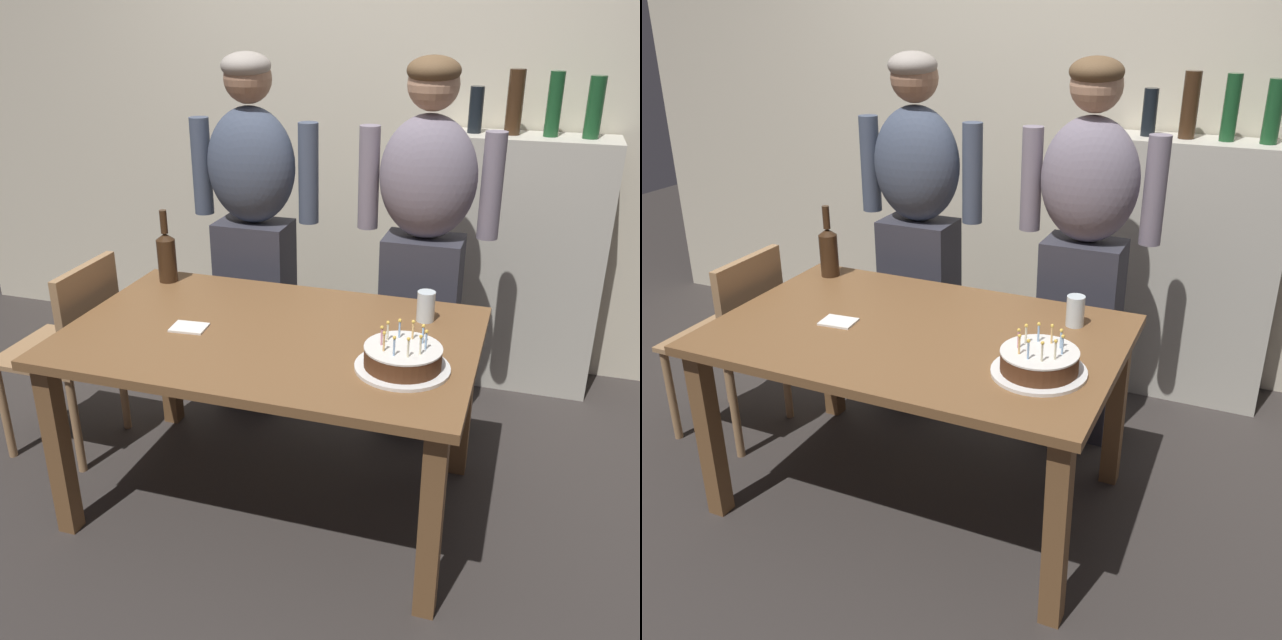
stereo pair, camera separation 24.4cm
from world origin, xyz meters
The scene contains 11 objects.
ground_plane centered at (0.00, 0.00, 0.00)m, with size 10.00×10.00×0.00m, color #332D2B.
back_wall centered at (0.00, 1.55, 1.30)m, with size 5.20×0.10×2.60m, color beige.
dining_table centered at (0.00, 0.00, 0.64)m, with size 1.50×0.96×0.74m.
birthday_cake centered at (0.52, -0.14, 0.78)m, with size 0.32×0.32×0.15m.
water_glass_near centered at (0.52, 0.28, 0.80)m, with size 0.07×0.07×0.12m, color silver.
wine_bottle centered at (-0.61, 0.36, 0.86)m, with size 0.08×0.08×0.31m.
napkin_stack centered at (-0.30, -0.06, 0.74)m, with size 0.13×0.10×0.01m, color white.
person_man_bearded centered at (-0.37, 0.75, 0.87)m, with size 0.61×0.27×1.66m.
person_woman_cardigan centered at (0.42, 0.75, 0.87)m, with size 0.61×0.27×1.66m.
dining_chair centered at (-0.95, 0.10, 0.52)m, with size 0.42×0.42×0.87m.
shelf_cabinet centered at (0.80, 1.33, 0.65)m, with size 0.82×0.30×1.57m.
Camera 2 is at (1.11, -2.10, 1.83)m, focal length 39.86 mm.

